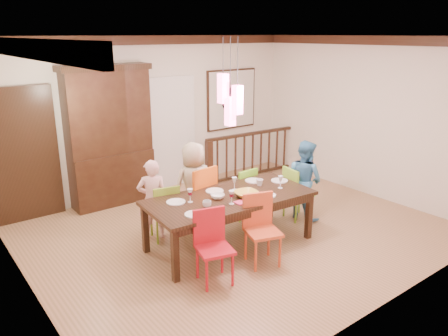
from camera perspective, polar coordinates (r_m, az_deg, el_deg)
floor at (r=6.86m, az=1.88°, el=-8.17°), size 6.00×6.00×0.00m
ceiling at (r=6.20m, az=2.15°, el=16.83°), size 6.00×6.00×0.00m
wall_back at (r=8.42m, az=-8.90°, el=6.81°), size 6.00×0.00×6.00m
wall_left at (r=5.10m, az=-25.07°, el=-1.44°), size 0.00×5.00×5.00m
wall_right at (r=8.56m, az=17.85°, el=6.36°), size 0.00×5.00×5.00m
crown_molding at (r=6.20m, az=2.14°, el=16.09°), size 6.00×5.00×0.16m
panel_door at (r=7.64m, az=-24.53°, el=1.30°), size 1.04×0.07×2.24m
white_doorway at (r=8.64m, az=-6.63°, el=4.45°), size 0.97×0.05×2.22m
painting at (r=9.34m, az=1.00°, el=8.95°), size 1.25×0.06×1.25m
pendant_cluster at (r=5.80m, az=0.82°, el=8.94°), size 0.27×0.21×1.14m
dining_table at (r=6.17m, az=0.76°, el=-4.33°), size 2.44×1.25×0.75m
chair_far_left at (r=6.49m, az=-7.87°, el=-5.12°), size 0.46×0.46×0.86m
chair_far_mid at (r=6.71m, az=-3.64°, el=-3.31°), size 0.52×0.52×1.03m
chair_far_right at (r=7.17m, az=2.19°, el=-2.76°), size 0.41×0.41×0.86m
chair_near_left at (r=5.32m, az=-1.24°, el=-9.84°), size 0.50×0.50×0.91m
chair_near_mid at (r=5.75m, az=5.13°, el=-7.60°), size 0.53×0.53×0.93m
chair_end_right at (r=7.24m, az=9.72°, el=-2.75°), size 0.45×0.45×0.88m
china_hutch at (r=7.85m, az=-14.72°, el=4.03°), size 1.55×0.46×2.45m
balustrade at (r=9.29m, az=3.76°, el=1.95°), size 2.32×0.21×0.96m
person_far_left at (r=6.49m, az=-9.32°, el=-4.09°), size 0.52×0.45×1.21m
person_far_mid at (r=6.79m, az=-3.92°, el=-2.26°), size 0.73×0.53×1.36m
person_end_right at (r=7.22m, az=10.46°, el=-1.53°), size 0.51×0.65×1.31m
serving_bowl at (r=6.10m, az=2.93°, el=-3.44°), size 0.38×0.38×0.08m
small_bowl at (r=6.04m, az=-0.83°, el=-3.74°), size 0.23×0.23×0.06m
cup_left at (r=5.74m, az=-2.24°, el=-4.72°), size 0.15×0.15×0.09m
cup_right at (r=6.55m, az=4.67°, el=-1.90°), size 0.14×0.14×0.10m
plate_far_left at (r=5.95m, az=-6.31°, el=-4.44°), size 0.26×0.26×0.01m
plate_far_mid at (r=6.31m, az=-1.23°, el=-3.02°), size 0.26×0.26×0.01m
plate_far_right at (r=6.76m, az=3.87°, el=-1.66°), size 0.26×0.26×0.01m
plate_near_left at (r=5.54m, az=-3.84°, el=-6.05°), size 0.26×0.26×0.01m
plate_near_mid at (r=6.18m, az=5.61°, el=-3.55°), size 0.26×0.26×0.01m
plate_end_right at (r=6.80m, az=7.26°, el=-1.64°), size 0.26×0.26×0.01m
wine_glass_a at (r=5.91m, az=-4.45°, el=-3.61°), size 0.08×0.08×0.19m
wine_glass_b at (r=6.35m, az=1.37°, el=-2.05°), size 0.08×0.08×0.19m
wine_glass_c at (r=5.83m, az=0.99°, el=-3.86°), size 0.08×0.08×0.19m
wine_glass_d at (r=6.47m, az=7.38°, el=-1.83°), size 0.08×0.08×0.19m
napkin at (r=5.91m, az=2.31°, el=-4.48°), size 0.18×0.14×0.01m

